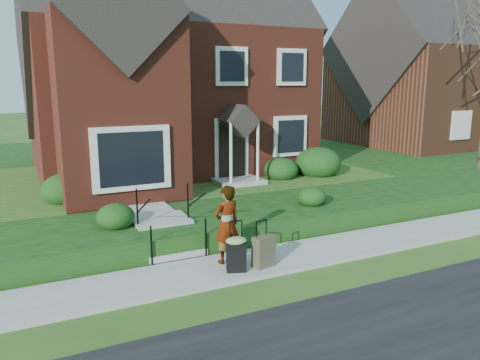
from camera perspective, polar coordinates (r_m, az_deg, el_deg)
ground at (r=11.32m, az=6.34°, el=-9.39°), size 120.00×120.00×0.00m
sidewalk at (r=11.30m, az=6.34°, el=-9.20°), size 60.00×1.60×0.08m
terrace at (r=22.35m, az=0.18°, el=2.16°), size 44.00×20.00×0.60m
walkway at (r=14.66m, az=-12.61°, el=-2.05°), size 1.20×6.00×0.06m
main_house at (r=19.32m, az=-9.73°, el=15.23°), size 10.40×10.20×9.40m
neighbour_house at (r=29.44m, az=22.20°, el=13.33°), size 9.40×8.00×9.20m
front_steps at (r=11.76m, az=-8.96°, el=-6.17°), size 1.40×2.02×1.50m
foundation_shrubs at (r=15.90m, az=0.32°, el=1.05°), size 10.57×4.74×1.21m
woman at (r=10.49m, az=-1.62°, el=-5.42°), size 0.71×0.53×1.79m
suitcase_black at (r=10.14m, az=-0.46°, el=-8.77°), size 0.57×0.52×1.13m
suitcase_olive at (r=10.43m, az=2.89°, el=-8.68°), size 0.53×0.38×1.05m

